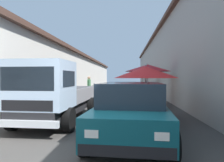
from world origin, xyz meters
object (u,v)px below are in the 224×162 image
object	(u,v)px
vendor_by_crates	(71,92)
plastic_stool	(135,103)
delivery_truck	(50,94)
fruit_stall_far_right	(148,72)
fruit_stall_near_left	(146,76)
hatchback_car	(131,110)
parked_scooter	(95,92)
vendor_in_shade	(89,86)
fruit_stall_mid_lane	(143,77)

from	to	relation	value
vendor_by_crates	plastic_stool	bearing A→B (deg)	-90.70
delivery_truck	fruit_stall_far_right	bearing A→B (deg)	-32.20
fruit_stall_near_left	plastic_stool	distance (m)	2.34
hatchback_car	vendor_by_crates	bearing A→B (deg)	30.69
parked_scooter	plastic_stool	distance (m)	6.31
vendor_in_shade	parked_scooter	size ratio (longest dim) A/B	1.00
fruit_stall_near_left	hatchback_car	xyz separation A→B (m)	(-2.95, 0.64, -0.92)
delivery_truck	plastic_stool	xyz separation A→B (m)	(3.60, -2.92, -0.71)
fruit_stall_far_right	parked_scooter	xyz separation A→B (m)	(3.31, 3.68, -1.48)
fruit_stall_near_left	vendor_in_shade	distance (m)	8.29
fruit_stall_near_left	plastic_stool	xyz separation A→B (m)	(1.89, 0.35, -1.33)
vendor_in_shade	parked_scooter	world-z (taller)	vendor_in_shade
fruit_stall_mid_lane	vendor_in_shade	world-z (taller)	fruit_stall_mid_lane
parked_scooter	hatchback_car	bearing A→B (deg)	-166.04
vendor_by_crates	parked_scooter	bearing A→B (deg)	-3.07
vendor_by_crates	fruit_stall_far_right	bearing A→B (deg)	-60.38
fruit_stall_far_right	hatchback_car	bearing A→B (deg)	171.42
vendor_by_crates	plastic_stool	world-z (taller)	vendor_by_crates
fruit_stall_mid_lane	delivery_truck	bearing A→B (deg)	162.30
fruit_stall_far_right	vendor_in_shade	world-z (taller)	fruit_stall_far_right
fruit_stall_far_right	delivery_truck	size ratio (longest dim) A/B	0.54
fruit_stall_far_right	vendor_by_crates	world-z (taller)	fruit_stall_far_right
vendor_in_shade	plastic_stool	world-z (taller)	vendor_in_shade
fruit_stall_near_left	fruit_stall_far_right	bearing A→B (deg)	-6.03
fruit_stall_mid_lane	hatchback_car	size ratio (longest dim) A/B	0.58
fruit_stall_far_right	vendor_in_shade	distance (m)	5.29
fruit_stall_near_left	hatchback_car	bearing A→B (deg)	167.86
fruit_stall_mid_lane	plastic_stool	size ratio (longest dim) A/B	5.38
fruit_stall_mid_lane	fruit_stall_near_left	distance (m)	10.42
fruit_stall_near_left	plastic_stool	world-z (taller)	fruit_stall_near_left
fruit_stall_far_right	vendor_by_crates	bearing A→B (deg)	119.62
vendor_in_shade	plastic_stool	size ratio (longest dim) A/B	3.84
fruit_stall_mid_lane	fruit_stall_far_right	size ratio (longest dim) A/B	0.87
fruit_stall_far_right	delivery_truck	distance (m)	7.03
hatchback_car	vendor_in_shade	size ratio (longest dim) A/B	2.40
hatchback_car	plastic_stool	size ratio (longest dim) A/B	9.22
fruit_stall_far_right	plastic_stool	xyz separation A→B (m)	(-2.30, 0.79, -1.60)
fruit_stall_far_right	fruit_stall_mid_lane	bearing A→B (deg)	-1.39
vendor_by_crates	plastic_stool	size ratio (longest dim) A/B	3.57
fruit_stall_mid_lane	fruit_stall_far_right	xyz separation A→B (m)	(-6.21, 0.15, 0.28)
hatchback_car	plastic_stool	bearing A→B (deg)	-3.38
fruit_stall_mid_lane	fruit_stall_near_left	world-z (taller)	fruit_stall_mid_lane
hatchback_car	delivery_truck	bearing A→B (deg)	64.63
vendor_in_shade	delivery_truck	bearing A→B (deg)	-177.63
fruit_stall_far_right	parked_scooter	bearing A→B (deg)	48.00
vendor_in_shade	plastic_stool	distance (m)	6.46
vendor_by_crates	hatchback_car	bearing A→B (deg)	-149.31
fruit_stall_mid_lane	vendor_in_shade	distance (m)	5.24
vendor_by_crates	vendor_in_shade	world-z (taller)	vendor_in_shade
fruit_stall_mid_lane	delivery_truck	size ratio (longest dim) A/B	0.47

